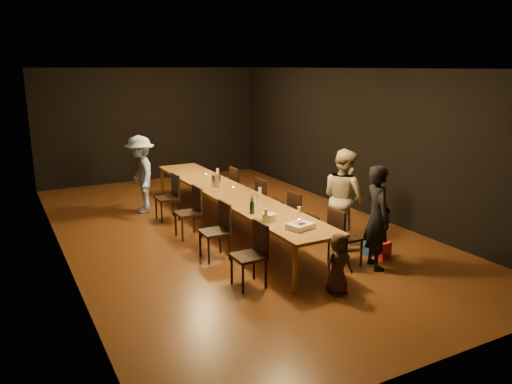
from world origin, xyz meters
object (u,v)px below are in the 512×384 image
plate_stack (269,217)px  ice_bucket (216,180)px  chair_right_1 (303,217)px  chair_right_2 (269,201)px  man_blue (141,175)px  table (230,194)px  champagne_bottle (252,205)px  chair_right_3 (242,188)px  chair_left_2 (188,212)px  chair_right_0 (346,237)px  chair_left_0 (249,256)px  woman_tan (344,198)px  woman_birthday (378,217)px  child (338,264)px  chair_left_1 (214,231)px  chair_left_3 (167,197)px  birthday_cake (300,226)px

plate_stack → ice_bucket: bearing=85.0°
chair_right_1 → chair_right_2: size_ratio=1.00×
man_blue → table: bearing=34.7°
chair_right_1 → champagne_bottle: champagne_bottle is taller
chair_right_3 → chair_left_2: size_ratio=1.00×
chair_right_0 → chair_left_0: (-1.70, 0.00, 0.00)m
man_blue → chair_right_0: bearing=29.1°
chair_right_1 → ice_bucket: (-0.88, 1.78, 0.39)m
woman_tan → plate_stack: (-1.63, -0.28, -0.04)m
chair_right_1 → plate_stack: chair_right_1 is taller
chair_right_3 → champagne_bottle: 2.93m
woman_tan → ice_bucket: bearing=29.2°
chair_right_1 → woman_birthday: (0.36, -1.50, 0.34)m
ice_bucket → woman_birthday: bearing=-69.4°
chair_right_3 → champagne_bottle: bearing=-23.4°
plate_stack → child: bearing=-73.0°
chair_left_0 → woman_tan: 2.38m
chair_left_0 → chair_left_2: same height
chair_left_0 → chair_left_1: size_ratio=1.00×
chair_right_0 → chair_right_1: (0.00, 1.20, 0.00)m
woman_birthday → ice_bucket: size_ratio=7.79×
chair_right_3 → chair_left_2: 2.08m
chair_left_2 → chair_left_3: bearing=0.0°
table → chair_right_3: 1.49m
chair_left_2 → birthday_cake: 2.61m
chair_left_0 → man_blue: (-0.30, 4.37, 0.36)m
woman_birthday → woman_tan: 1.06m
chair_left_1 → woman_tan: bearing=-101.5°
birthday_cake → chair_left_1: bearing=108.6°
chair_left_1 → champagne_bottle: champagne_bottle is taller
man_blue → chair_left_1: bearing=9.9°
chair_right_0 → plate_stack: (-1.10, 0.47, 0.34)m
chair_right_1 → chair_right_3: 2.40m
chair_right_3 → ice_bucket: 1.14m
chair_right_1 → chair_left_0: size_ratio=1.00×
man_blue → woman_birthday: bearing=31.3°
chair_left_3 → ice_bucket: bearing=-126.8°
chair_right_3 → woman_tan: bearing=10.5°
chair_right_0 → plate_stack: chair_right_0 is taller
chair_right_1 → woman_birthday: woman_birthday is taller
woman_tan → birthday_cake: size_ratio=4.10×
chair_left_2 → plate_stack: chair_left_2 is taller
table → chair_left_1: 1.49m
child → champagne_bottle: champagne_bottle is taller
table → chair_left_3: (-0.85, 1.20, -0.24)m
chair_right_1 → woman_tan: woman_tan is taller
plate_stack → chair_left_3: bearing=100.9°
chair_left_1 → woman_birthday: woman_birthday is taller
chair_left_0 → woman_tan: bearing=-71.4°
chair_right_2 → man_blue: (-2.00, 1.97, 0.36)m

